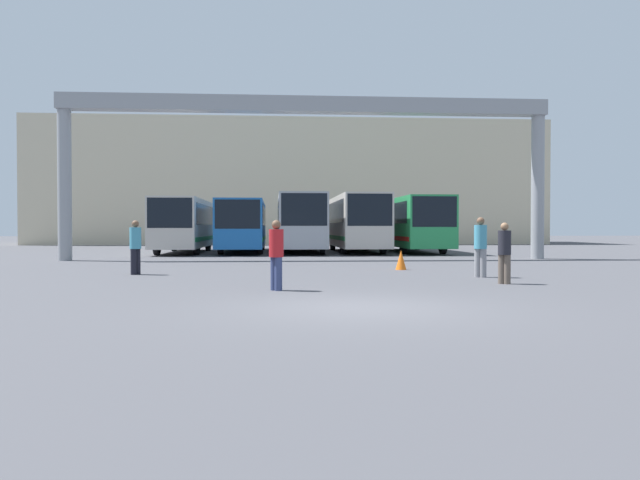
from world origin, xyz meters
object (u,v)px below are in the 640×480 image
object	(u,v)px
bus_slot_2	(300,220)
pedestrian_far_center	(480,245)
bus_slot_0	(185,222)
bus_slot_1	(243,223)
pedestrian_mid_right	(276,253)
pedestrian_near_left	(504,251)
traffic_cone	(401,260)
bus_slot_3	(356,220)
pedestrian_near_center	(135,246)
bus_slot_4	(411,221)

from	to	relation	value
bus_slot_2	pedestrian_far_center	bearing A→B (deg)	-76.83
bus_slot_0	bus_slot_1	bearing A→B (deg)	15.23
pedestrian_mid_right	pedestrian_far_center	bearing A→B (deg)	82.57
bus_slot_2	pedestrian_mid_right	bearing A→B (deg)	-93.73
pedestrian_far_center	pedestrian_mid_right	world-z (taller)	pedestrian_far_center
pedestrian_near_left	bus_slot_0	bearing A→B (deg)	157.36
bus_slot_2	traffic_cone	bearing A→B (deg)	-79.77
pedestrian_near_left	bus_slot_3	bearing A→B (deg)	132.27
pedestrian_mid_right	pedestrian_near_center	world-z (taller)	pedestrian_near_center
bus_slot_1	bus_slot_4	bearing A→B (deg)	-2.95
bus_slot_1	pedestrian_far_center	size ratio (longest dim) A/B	6.91
pedestrian_near_left	traffic_cone	bearing A→B (deg)	145.09
bus_slot_3	bus_slot_4	bearing A→B (deg)	0.66
bus_slot_1	pedestrian_near_center	size ratio (longest dim) A/B	7.24
bus_slot_1	pedestrian_far_center	xyz separation A→B (m)	(7.92, -19.95, -0.79)
bus_slot_1	pedestrian_mid_right	bearing A→B (deg)	-85.35
bus_slot_3	pedestrian_near_left	world-z (taller)	bus_slot_3
bus_slot_1	traffic_cone	distance (m)	17.70
pedestrian_mid_right	pedestrian_near_center	size ratio (longest dim) A/B	0.97
bus_slot_1	traffic_cone	bearing A→B (deg)	-69.23
bus_slot_3	pedestrian_mid_right	size ratio (longest dim) A/B	6.78
pedestrian_far_center	traffic_cone	xyz separation A→B (m)	(-1.66, 3.45, -0.60)
pedestrian_near_center	traffic_cone	size ratio (longest dim) A/B	2.50
bus_slot_2	pedestrian_near_left	distance (m)	22.01
pedestrian_mid_right	pedestrian_near_left	xyz separation A→B (m)	(5.93, 1.26, -0.02)
bus_slot_0	bus_slot_4	size ratio (longest dim) A/B	0.93
bus_slot_2	traffic_cone	distance (m)	16.25
bus_slot_2	traffic_cone	xyz separation A→B (m)	(2.87, -15.92, -1.58)
bus_slot_0	bus_slot_1	xyz separation A→B (m)	(3.39, 0.92, -0.04)
traffic_cone	pedestrian_near_left	bearing A→B (deg)	-74.37
bus_slot_0	bus_slot_3	size ratio (longest dim) A/B	0.94
pedestrian_near_left	bus_slot_4	bearing A→B (deg)	123.30
bus_slot_0	pedestrian_mid_right	xyz separation A→B (m)	(5.29, -22.46, -0.90)
bus_slot_1	bus_slot_2	bearing A→B (deg)	-9.82
bus_slot_2	bus_slot_0	bearing A→B (deg)	-177.16
bus_slot_1	bus_slot_0	bearing A→B (deg)	-164.77
bus_slot_2	pedestrian_mid_right	distance (m)	22.86
bus_slot_0	bus_slot_3	bearing A→B (deg)	2.02
pedestrian_near_center	pedestrian_near_left	distance (m)	11.05
bus_slot_1	bus_slot_4	xyz separation A→B (m)	(10.16, -0.52, 0.11)
bus_slot_2	pedestrian_far_center	xyz separation A→B (m)	(4.53, -19.37, -0.98)
bus_slot_1	pedestrian_near_left	world-z (taller)	bus_slot_1
pedestrian_near_center	pedestrian_mid_right	bearing A→B (deg)	74.21
pedestrian_far_center	bus_slot_3	bearing A→B (deg)	-50.41
bus_slot_0	bus_slot_3	xyz separation A→B (m)	(10.16, 0.36, 0.14)
pedestrian_far_center	bus_slot_2	bearing A→B (deg)	-40.61
bus_slot_1	bus_slot_2	distance (m)	3.44
pedestrian_near_left	pedestrian_mid_right	bearing A→B (deg)	-128.52
pedestrian_mid_right	bus_slot_4	bearing A→B (deg)	123.06
bus_slot_2	pedestrian_mid_right	world-z (taller)	bus_slot_2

